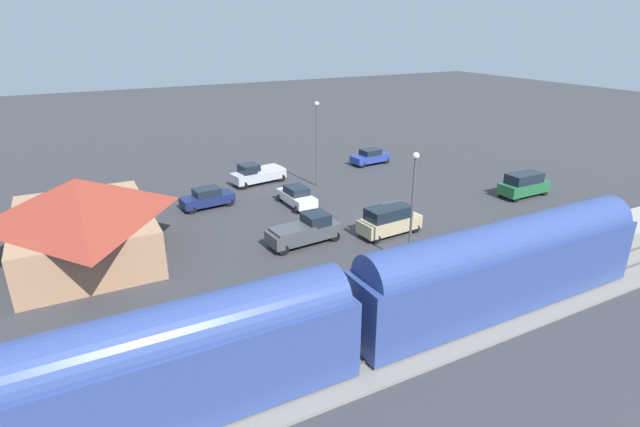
# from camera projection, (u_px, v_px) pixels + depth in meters

# --- Properties ---
(ground_plane) EXTENTS (200.00, 200.00, 0.00)m
(ground_plane) POSITION_uv_depth(u_px,v_px,m) (385.00, 219.00, 39.92)
(ground_plane) COLOR #38383D
(railway_track) EXTENTS (4.80, 70.00, 0.30)m
(railway_track) POSITION_uv_depth(u_px,v_px,m) (524.00, 297.00, 28.35)
(railway_track) COLOR gray
(railway_track) RESTS_ON ground
(platform) EXTENTS (3.20, 46.00, 0.30)m
(platform) POSITION_uv_depth(u_px,v_px,m) (474.00, 268.00, 31.63)
(platform) COLOR #A8A399
(platform) RESTS_ON ground
(station_building) EXTENTS (12.60, 9.18, 5.56)m
(station_building) POSITION_uv_depth(u_px,v_px,m) (82.00, 217.00, 32.58)
(station_building) COLOR tan
(station_building) RESTS_ON ground
(pedestrian_on_platform) EXTENTS (0.36, 0.36, 1.71)m
(pedestrian_on_platform) POSITION_uv_depth(u_px,v_px,m) (526.00, 244.00, 32.47)
(pedestrian_on_platform) COLOR #23284C
(pedestrian_on_platform) RESTS_ON platform
(pickup_silver) EXTENTS (2.76, 5.63, 2.14)m
(pickup_silver) POSITION_uv_depth(u_px,v_px,m) (257.00, 174.00, 48.51)
(pickup_silver) COLOR silver
(pickup_silver) RESTS_ON ground
(sedan_white) EXTENTS (4.55, 2.38, 1.74)m
(sedan_white) POSITION_uv_depth(u_px,v_px,m) (297.00, 196.00, 42.68)
(sedan_white) COLOR white
(sedan_white) RESTS_ON ground
(sedan_navy) EXTENTS (2.27, 4.66, 1.74)m
(sedan_navy) POSITION_uv_depth(u_px,v_px,m) (207.00, 198.00, 42.25)
(sedan_navy) COLOR navy
(sedan_navy) RESTS_ON ground
(pickup_charcoal) EXTENTS (2.39, 5.54, 2.14)m
(pickup_charcoal) POSITION_uv_depth(u_px,v_px,m) (305.00, 230.00, 35.20)
(pickup_charcoal) COLOR #47494F
(pickup_charcoal) RESTS_ON ground
(sedan_blue) EXTENTS (2.25, 4.65, 1.74)m
(sedan_blue) POSITION_uv_depth(u_px,v_px,m) (370.00, 157.00, 55.33)
(sedan_blue) COLOR #283D9E
(sedan_blue) RESTS_ON ground
(suv_tan) EXTENTS (2.28, 5.02, 2.22)m
(suv_tan) POSITION_uv_depth(u_px,v_px,m) (389.00, 220.00, 36.72)
(suv_tan) COLOR #C6B284
(suv_tan) RESTS_ON ground
(suv_green) EXTENTS (2.02, 4.92, 2.22)m
(suv_green) POSITION_uv_depth(u_px,v_px,m) (524.00, 184.00, 44.92)
(suv_green) COLOR #236638
(suv_green) RESTS_ON ground
(light_pole_near_platform) EXTENTS (0.44, 0.44, 7.61)m
(light_pole_near_platform) POSITION_uv_depth(u_px,v_px,m) (413.00, 196.00, 30.85)
(light_pole_near_platform) COLOR #515156
(light_pole_near_platform) RESTS_ON ground
(light_pole_lot_center) EXTENTS (0.44, 0.44, 8.24)m
(light_pole_lot_center) POSITION_uv_depth(u_px,v_px,m) (317.00, 134.00, 46.37)
(light_pole_lot_center) COLOR #515156
(light_pole_lot_center) RESTS_ON ground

